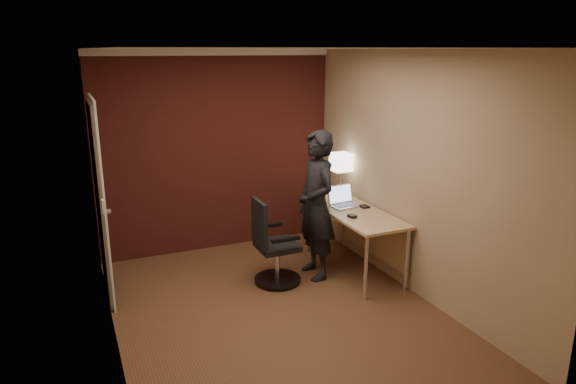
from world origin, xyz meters
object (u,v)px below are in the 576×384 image
at_px(person, 316,205).
at_px(desk, 359,220).
at_px(laptop, 343,200).
at_px(desk_lamp, 341,163).
at_px(office_chair, 272,248).
at_px(mouse, 352,216).
at_px(wallet, 364,206).

bearing_deg(person, desk, 85.26).
bearing_deg(laptop, desk_lamp, 65.14).
height_order(laptop, person, person).
bearing_deg(office_chair, desk_lamp, 26.22).
bearing_deg(laptop, office_chair, -169.41).
relative_size(desk, mouse, 15.00).
xyz_separation_m(desk_lamp, wallet, (0.01, -0.56, -0.41)).
bearing_deg(wallet, office_chair, -179.84).
bearing_deg(office_chair, desk, -2.52).
height_order(mouse, office_chair, office_chair).
distance_m(desk, mouse, 0.34).
height_order(desk_lamp, person, person).
distance_m(mouse, wallet, 0.42).
relative_size(mouse, person, 0.06).
distance_m(mouse, office_chair, 0.93).
height_order(desk, wallet, wallet).
bearing_deg(person, desk_lamp, 132.77).
distance_m(mouse, person, 0.41).
xyz_separation_m(laptop, mouse, (-0.14, -0.44, -0.05)).
bearing_deg(desk, desk_lamp, 81.28).
height_order(mouse, wallet, mouse).
bearing_deg(office_chair, laptop, 10.59).
bearing_deg(laptop, wallet, -44.12).
distance_m(desk, office_chair, 1.07).
relative_size(desk_lamp, mouse, 5.35).
height_order(wallet, person, person).
relative_size(desk_lamp, laptop, 1.50).
height_order(desk_lamp, mouse, desk_lamp).
bearing_deg(desk_lamp, office_chair, -153.78).
bearing_deg(wallet, laptop, 135.88).
height_order(laptop, office_chair, same).
relative_size(wallet, person, 0.07).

